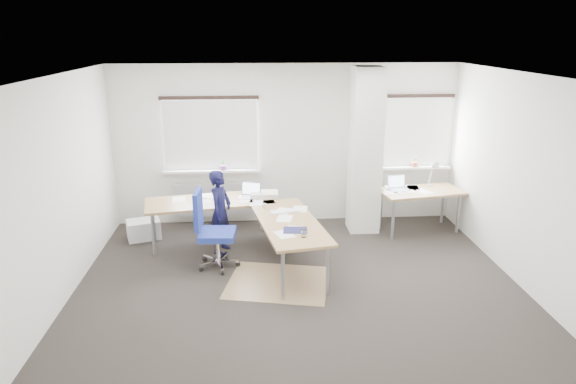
{
  "coord_description": "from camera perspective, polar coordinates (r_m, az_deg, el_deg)",
  "views": [
    {
      "loc": [
        -0.58,
        -6.34,
        3.3
      ],
      "look_at": [
        -0.07,
        0.9,
        1.03
      ],
      "focal_mm": 32.0,
      "sensor_mm": 36.0,
      "label": 1
    }
  ],
  "objects": [
    {
      "name": "person",
      "position": [
        7.97,
        -7.52,
        -2.17
      ],
      "size": [
        0.47,
        0.56,
        1.31
      ],
      "primitive_type": "imported",
      "rotation": [
        0.0,
        0.0,
        1.2
      ],
      "color": "black",
      "rests_on": "ground"
    },
    {
      "name": "desk_side",
      "position": [
        9.01,
        14.47,
        -0.07
      ],
      "size": [
        1.5,
        0.93,
        1.22
      ],
      "rotation": [
        0.0,
        0.0,
        0.17
      ],
      "color": "olive",
      "rests_on": "ground"
    },
    {
      "name": "white_crate",
      "position": [
        8.89,
        -15.74,
        -4.02
      ],
      "size": [
        0.61,
        0.51,
        0.31
      ],
      "primitive_type": "cube",
      "rotation": [
        0.0,
        0.0,
        0.31
      ],
      "color": "white",
      "rests_on": "ground"
    },
    {
      "name": "room_shell",
      "position": [
        7.01,
        2.36,
        4.55
      ],
      "size": [
        6.04,
        5.04,
        2.82
      ],
      "color": "beige",
      "rests_on": "ground"
    },
    {
      "name": "floor_mat",
      "position": [
        7.17,
        -1.11,
        -9.99
      ],
      "size": [
        1.57,
        1.41,
        0.01
      ],
      "primitive_type": "cube",
      "rotation": [
        0.0,
        0.0,
        -0.21
      ],
      "color": "#8F734E",
      "rests_on": "ground"
    },
    {
      "name": "ground",
      "position": [
        7.17,
        1.11,
        -10.05
      ],
      "size": [
        6.0,
        6.0,
        0.0
      ],
      "primitive_type": "plane",
      "color": "black",
      "rests_on": "ground"
    },
    {
      "name": "task_chair",
      "position": [
        7.56,
        -8.16,
        -5.98
      ],
      "size": [
        0.63,
        0.63,
        1.17
      ],
      "rotation": [
        0.0,
        0.0,
        -0.06
      ],
      "color": "navy",
      "rests_on": "ground"
    },
    {
      "name": "desk_main",
      "position": [
        7.79,
        -4.26,
        -2.22
      ],
      "size": [
        2.82,
        2.63,
        0.96
      ],
      "rotation": [
        0.0,
        0.0,
        0.17
      ],
      "color": "olive",
      "rests_on": "ground"
    }
  ]
}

